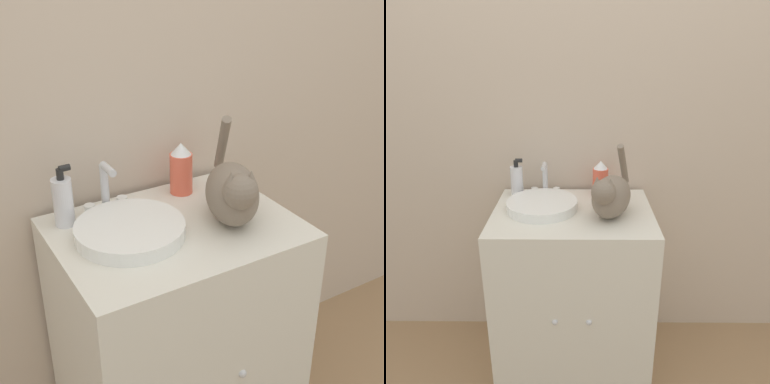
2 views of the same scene
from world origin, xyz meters
The scene contains 7 objects.
wall_back centered at (0.00, 0.55, 1.25)m, with size 6.00×0.05×2.50m.
vanity_cabinet centered at (0.00, 0.25, 0.40)m, with size 0.67×0.52×0.81m.
sink_basin centered at (-0.13, 0.27, 0.83)m, with size 0.30×0.30×0.04m.
faucet centered at (-0.13, 0.43, 0.88)m, with size 0.13×0.09×0.16m.
cat centered at (0.15, 0.20, 0.90)m, with size 0.22×0.36×0.27m.
soap_bottle centered at (-0.26, 0.42, 0.88)m, with size 0.06×0.06×0.18m.
spray_bottle centered at (0.12, 0.43, 0.89)m, with size 0.07×0.07×0.16m.
Camera 1 is at (-0.62, -0.88, 1.55)m, focal length 50.00 mm.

